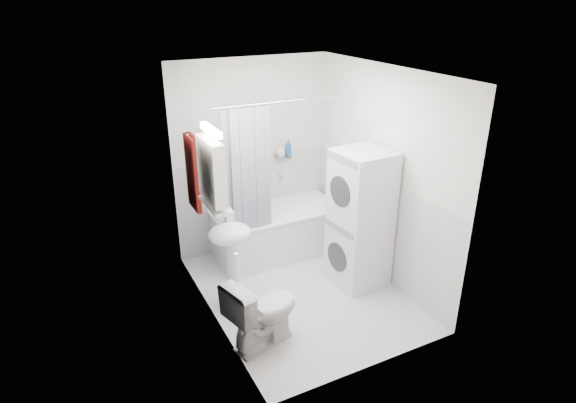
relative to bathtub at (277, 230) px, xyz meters
name	(u,v)px	position (x,y,z in m)	size (l,w,h in m)	color
floor	(301,292)	(-0.15, -0.92, -0.33)	(2.60, 2.60, 0.00)	silver
room_walls	(303,166)	(-0.15, -0.92, 1.16)	(2.60, 2.60, 2.60)	silver
wainscot	(289,233)	(-0.15, -0.63, 0.27)	(1.98, 2.58, 2.58)	white
door	(236,255)	(-1.10, -1.47, 0.67)	(0.05, 2.00, 2.00)	brown
bathtub	(277,230)	(0.00, 0.00, 0.00)	(1.56, 0.74, 0.59)	white
tub_spout	(280,175)	(0.20, 0.33, 0.59)	(0.04, 0.04, 0.12)	silver
curtain_rod	(289,101)	(0.00, -0.31, 1.67)	(0.02, 0.02, 1.74)	silver
shower_curtain	(248,174)	(-0.49, -0.31, 0.92)	(0.55, 0.02, 1.45)	#121942
sink	(231,246)	(-0.90, -0.80, 0.38)	(0.44, 0.37, 1.04)	white
medicine_cabinet	(212,169)	(-1.06, -0.82, 1.24)	(0.13, 0.50, 0.71)	white
shelf	(216,205)	(-1.04, -0.82, 0.87)	(0.18, 0.54, 0.03)	silver
shower_caddy	(284,157)	(0.25, 0.32, 0.82)	(0.22, 0.06, 0.02)	silver
towel	(193,171)	(-1.09, -0.26, 1.04)	(0.07, 0.34, 0.81)	#5E0B0D
washer_dryer	(360,219)	(0.53, -1.00, 0.45)	(0.60, 0.59, 1.56)	white
toilet	(263,311)	(-0.87, -1.49, 0.02)	(0.40, 0.72, 0.70)	white
soap_pump	(229,219)	(-0.86, -0.67, 0.62)	(0.08, 0.17, 0.08)	gray
shelf_bottle	(221,206)	(-1.04, -0.97, 0.92)	(0.07, 0.18, 0.07)	gray
shelf_cup	(211,194)	(-1.04, -0.70, 0.94)	(0.10, 0.09, 0.10)	gray
shampoo_a	(280,152)	(0.20, 0.32, 0.90)	(0.13, 0.17, 0.13)	gray
shampoo_b	(289,153)	(0.32, 0.32, 0.87)	(0.08, 0.21, 0.08)	#285EA2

